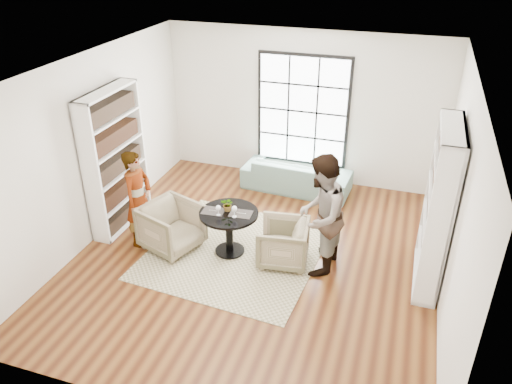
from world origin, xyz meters
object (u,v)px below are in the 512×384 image
(flower_centerpiece, at_px, (228,204))
(person_right, at_px, (320,216))
(wine_glass_right, at_px, (234,209))
(armchair_right, at_px, (283,243))
(sofa, at_px, (297,175))
(wine_glass_left, at_px, (218,208))
(pedestal_table, at_px, (229,224))
(person_left, at_px, (138,198))
(armchair_left, at_px, (172,227))

(flower_centerpiece, bearing_deg, person_right, -1.23)
(wine_glass_right, bearing_deg, flower_centerpiece, 138.04)
(armchair_right, bearing_deg, sofa, -178.90)
(armchair_right, distance_m, wine_glass_left, 1.13)
(pedestal_table, bearing_deg, armchair_right, 1.01)
(person_left, height_order, wine_glass_right, person_left)
(pedestal_table, xyz_separation_m, flower_centerpiece, (-0.03, 0.05, 0.31))
(sofa, xyz_separation_m, person_right, (0.93, -2.42, 0.63))
(pedestal_table, relative_size, sofa, 0.44)
(sofa, height_order, person_left, person_left)
(wine_glass_left, distance_m, flower_centerpiece, 0.20)
(armchair_left, xyz_separation_m, wine_glass_left, (0.81, 0.03, 0.48))
(person_left, xyz_separation_m, wine_glass_left, (1.36, 0.03, 0.05))
(sofa, xyz_separation_m, wine_glass_right, (-0.36, -2.53, 0.57))
(pedestal_table, relative_size, person_right, 0.49)
(armchair_left, bearing_deg, person_right, -66.04)
(pedestal_table, height_order, wine_glass_right, wine_glass_right)
(wine_glass_right, bearing_deg, person_left, -178.05)
(armchair_left, distance_m, flower_centerpiece, 1.03)
(pedestal_table, height_order, person_left, person_left)
(armchair_right, xyz_separation_m, wine_glass_left, (-0.99, -0.14, 0.52))
(wine_glass_right, bearing_deg, armchair_right, 8.58)
(armchair_left, relative_size, wine_glass_left, 4.91)
(sofa, xyz_separation_m, armchair_right, (0.38, -2.42, 0.04))
(armchair_left, bearing_deg, armchair_right, -64.81)
(person_left, xyz_separation_m, flower_centerpiece, (1.45, 0.20, 0.04))
(pedestal_table, bearing_deg, armchair_left, -170.75)
(flower_centerpiece, bearing_deg, pedestal_table, -57.45)
(wine_glass_left, relative_size, wine_glass_right, 0.91)
(armchair_right, xyz_separation_m, flower_centerpiece, (-0.90, 0.03, 0.50))
(sofa, xyz_separation_m, armchair_left, (-1.43, -2.59, 0.08))
(pedestal_table, xyz_separation_m, armchair_right, (0.87, 0.02, -0.19))
(sofa, bearing_deg, person_left, 56.34)
(pedestal_table, xyz_separation_m, wine_glass_left, (-0.12, -0.13, 0.33))
(sofa, bearing_deg, pedestal_table, 82.23)
(person_left, relative_size, wine_glass_left, 9.36)
(armchair_left, xyz_separation_m, person_right, (2.36, 0.17, 0.55))
(pedestal_table, relative_size, armchair_left, 1.09)
(armchair_left, height_order, wine_glass_left, wine_glass_left)
(armchair_left, xyz_separation_m, wine_glass_right, (1.06, 0.05, 0.49))
(armchair_left, xyz_separation_m, armchair_right, (1.81, 0.17, -0.04))
(pedestal_table, relative_size, flower_centerpiece, 4.14)
(armchair_right, bearing_deg, wine_glass_left, -89.66)
(person_right, bearing_deg, person_left, -82.11)
(wine_glass_left, bearing_deg, pedestal_table, 46.76)
(sofa, bearing_deg, armchair_left, 64.85)
(wine_glass_left, bearing_deg, armchair_right, 8.15)
(person_left, bearing_deg, pedestal_table, -79.99)
(armchair_left, bearing_deg, pedestal_table, -60.85)
(pedestal_table, distance_m, wine_glass_right, 0.38)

